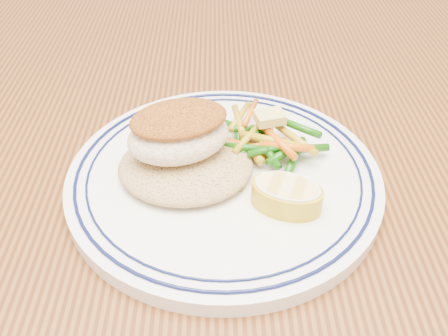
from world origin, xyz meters
The scene contains 7 objects.
dining_table centered at (0.00, 0.00, 0.65)m, with size 1.50×0.90×0.75m.
plate centered at (0.03, -0.01, 0.76)m, with size 0.29×0.29×0.02m.
rice_pilaf centered at (-0.01, -0.01, 0.78)m, with size 0.12×0.11×0.02m, color #A48552.
fish_fillet centered at (-0.01, 0.00, 0.81)m, with size 0.11×0.09×0.05m.
vegetable_pile centered at (0.07, 0.02, 0.78)m, with size 0.11×0.11×0.03m.
butter_pat centered at (0.07, 0.03, 0.80)m, with size 0.03×0.02×0.01m, color #D7CB69.
lemon_wedge centered at (0.08, -0.06, 0.78)m, with size 0.07×0.07×0.02m.
Camera 1 is at (0.02, -0.36, 1.06)m, focal length 40.00 mm.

